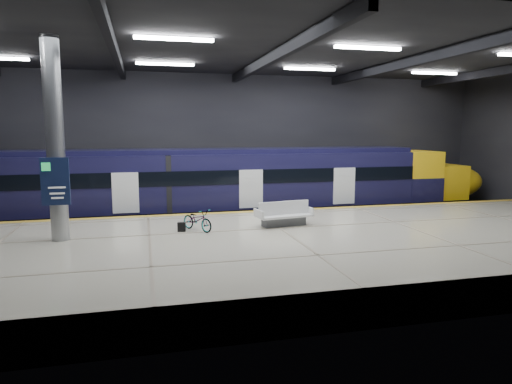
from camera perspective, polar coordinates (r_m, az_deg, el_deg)
name	(u,v)px	position (r m, az deg, el deg)	size (l,w,h in m)	color
ground	(273,249)	(19.10, 2.14, -7.12)	(30.00, 30.00, 0.00)	black
room_shell	(274,109)	(18.47, 2.22, 10.29)	(30.10, 16.10, 8.05)	black
platform	(292,251)	(16.65, 4.55, -7.42)	(30.00, 11.00, 1.10)	beige
safety_strip	(257,211)	(21.45, 0.12, -2.42)	(30.00, 0.40, 0.01)	gold
rails	(244,221)	(24.27, -1.46, -3.69)	(30.00, 1.52, 0.16)	gray
train	(222,185)	(23.73, -4.24, 0.87)	(29.40, 2.84, 3.79)	black
bench	(284,217)	(18.28, 3.49, -3.15)	(2.35, 1.25, 0.99)	#595B60
bicycle	(197,220)	(17.49, -7.33, -3.46)	(0.55, 1.59, 0.83)	#99999E
pannier_bag	(182,227)	(17.49, -9.28, -4.32)	(0.30, 0.18, 0.35)	black
info_column	(55,143)	(16.95, -23.81, 5.61)	(0.90, 0.78, 6.90)	#9EA0A5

